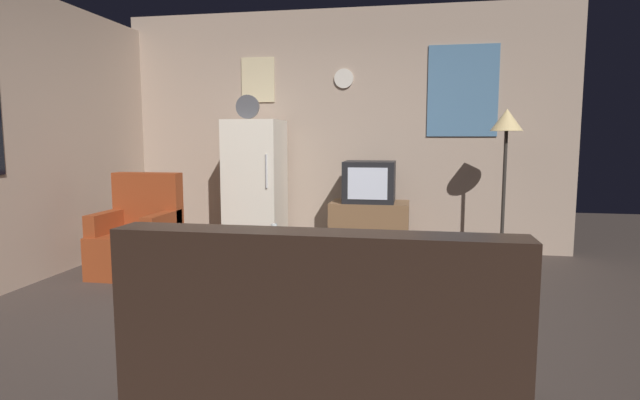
# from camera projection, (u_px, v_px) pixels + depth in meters

# --- Properties ---
(ground_plane) EXTENTS (12.00, 12.00, 0.00)m
(ground_plane) POSITION_uv_depth(u_px,v_px,m) (294.00, 315.00, 3.79)
(ground_plane) COLOR #3D332D
(wall_with_art) EXTENTS (5.20, 0.12, 2.77)m
(wall_with_art) POSITION_uv_depth(u_px,v_px,m) (342.00, 130.00, 6.02)
(wall_with_art) COLOR tan
(wall_with_art) RESTS_ON ground_plane
(fridge) EXTENTS (0.60, 0.62, 1.77)m
(fridge) POSITION_uv_depth(u_px,v_px,m) (255.00, 187.00, 5.80)
(fridge) COLOR silver
(fridge) RESTS_ON ground_plane
(tv_stand) EXTENTS (0.84, 0.53, 0.61)m
(tv_stand) POSITION_uv_depth(u_px,v_px,m) (369.00, 230.00, 5.60)
(tv_stand) COLOR brown
(tv_stand) RESTS_ON ground_plane
(crt_tv) EXTENTS (0.54, 0.51, 0.44)m
(crt_tv) POSITION_uv_depth(u_px,v_px,m) (370.00, 182.00, 5.54)
(crt_tv) COLOR black
(crt_tv) RESTS_ON tv_stand
(standing_lamp) EXTENTS (0.32, 0.32, 1.59)m
(standing_lamp) POSITION_uv_depth(u_px,v_px,m) (506.00, 132.00, 5.12)
(standing_lamp) COLOR #332D28
(standing_lamp) RESTS_ON ground_plane
(coffee_table) EXTENTS (0.72, 0.72, 0.46)m
(coffee_table) POSITION_uv_depth(u_px,v_px,m) (272.00, 268.00, 4.24)
(coffee_table) COLOR brown
(coffee_table) RESTS_ON ground_plane
(wine_glass) EXTENTS (0.05, 0.05, 0.15)m
(wine_glass) POSITION_uv_depth(u_px,v_px,m) (274.00, 233.00, 4.17)
(wine_glass) COLOR silver
(wine_glass) RESTS_ON coffee_table
(mug_ceramic_white) EXTENTS (0.08, 0.08, 0.09)m
(mug_ceramic_white) POSITION_uv_depth(u_px,v_px,m) (285.00, 239.00, 4.06)
(mug_ceramic_white) COLOR silver
(mug_ceramic_white) RESTS_ON coffee_table
(mug_ceramic_tan) EXTENTS (0.08, 0.08, 0.09)m
(mug_ceramic_tan) POSITION_uv_depth(u_px,v_px,m) (284.00, 238.00, 4.13)
(mug_ceramic_tan) COLOR tan
(mug_ceramic_tan) RESTS_ON coffee_table
(remote_control) EXTENTS (0.15, 0.11, 0.02)m
(remote_control) POSITION_uv_depth(u_px,v_px,m) (289.00, 237.00, 4.35)
(remote_control) COLOR black
(remote_control) RESTS_ON coffee_table
(armchair) EXTENTS (0.68, 0.68, 0.96)m
(armchair) POSITION_uv_depth(u_px,v_px,m) (139.00, 238.00, 4.94)
(armchair) COLOR maroon
(armchair) RESTS_ON ground_plane
(couch) EXTENTS (1.70, 0.80, 0.92)m
(couch) POSITION_uv_depth(u_px,v_px,m) (324.00, 352.00, 2.37)
(couch) COLOR black
(couch) RESTS_ON ground_plane
(book_stack) EXTENTS (0.22, 0.17, 0.14)m
(book_stack) POSITION_uv_depth(u_px,v_px,m) (429.00, 256.00, 5.37)
(book_stack) COLOR olive
(book_stack) RESTS_ON ground_plane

